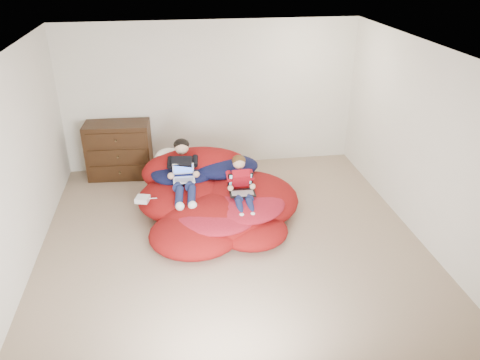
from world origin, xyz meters
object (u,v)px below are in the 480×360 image
object	(u,v)px
younger_boy	(241,183)
laptop_white	(184,175)
beanbag_pile	(216,200)
laptop_black	(241,187)
dresser	(119,150)
older_boy	(183,169)

from	to	relation	value
younger_boy	laptop_white	bearing A→B (deg)	156.96
beanbag_pile	younger_boy	world-z (taller)	younger_boy
laptop_white	laptop_black	size ratio (longest dim) A/B	0.85
beanbag_pile	dresser	bearing A→B (deg)	133.15
dresser	laptop_white	distance (m)	1.76
dresser	beanbag_pile	distance (m)	2.15
older_boy	laptop_black	xyz separation A→B (m)	(0.78, -0.45, -0.11)
dresser	laptop_black	xyz separation A→B (m)	(1.80, -1.79, 0.08)
dresser	laptop_white	size ratio (longest dim) A/B	3.51
younger_boy	laptop_white	distance (m)	0.85
dresser	laptop_black	bearing A→B (deg)	-44.70
beanbag_pile	laptop_black	world-z (taller)	beanbag_pile
laptop_black	dresser	bearing A→B (deg)	135.30
beanbag_pile	younger_boy	distance (m)	0.52
dresser	younger_boy	size ratio (longest dim) A/B	1.21
laptop_black	beanbag_pile	bearing A→B (deg)	146.64
beanbag_pile	laptop_black	xyz separation A→B (m)	(0.34, -0.22, 0.30)
older_boy	laptop_black	bearing A→B (deg)	-29.96
dresser	laptop_black	world-z (taller)	dresser
younger_boy	older_boy	bearing A→B (deg)	151.76
beanbag_pile	older_boy	distance (m)	0.64
dresser	laptop_white	bearing A→B (deg)	-54.24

